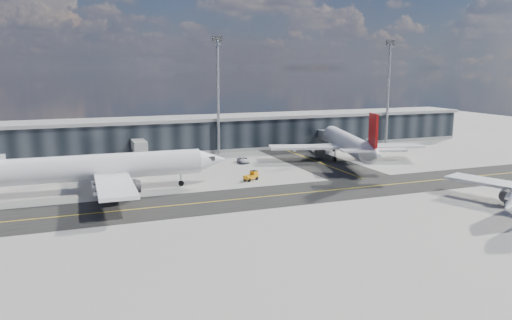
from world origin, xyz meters
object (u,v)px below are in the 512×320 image
object	(u,v)px
baggage_tug	(252,176)
airliner_redtail	(348,143)
airliner_af	(99,167)
service_van	(244,160)

from	to	relation	value
baggage_tug	airliner_redtail	bearing A→B (deg)	88.81
airliner_af	airliner_redtail	xyz separation A→B (m)	(55.61, 10.41, -0.23)
baggage_tug	airliner_af	bearing A→B (deg)	-113.33
baggage_tug	service_van	bearing A→B (deg)	143.17
airliner_redtail	service_van	world-z (taller)	airliner_redtail
airliner_af	service_van	bearing A→B (deg)	119.17
baggage_tug	service_van	xyz separation A→B (m)	(4.52, 17.66, -0.25)
airliner_redtail	airliner_af	bearing A→B (deg)	-153.61
airliner_redtail	baggage_tug	distance (m)	29.96
airliner_af	baggage_tug	size ratio (longest dim) A/B	14.10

